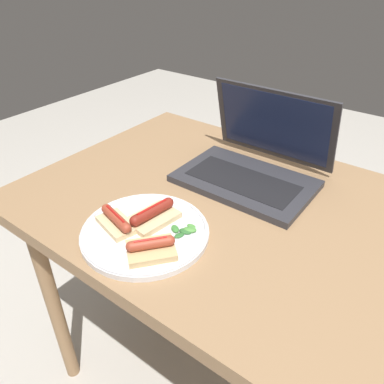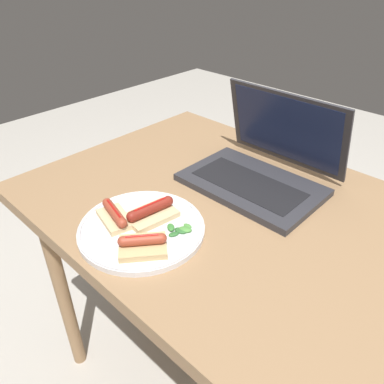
# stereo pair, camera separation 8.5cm
# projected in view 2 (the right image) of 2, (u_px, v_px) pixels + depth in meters

# --- Properties ---
(desk) EXTENTS (1.21, 0.75, 0.78)m
(desk) POSITION_uv_depth(u_px,v_px,m) (258.00, 245.00, 0.91)
(desk) COLOR #93704C
(desk) RESTS_ON ground_plane
(laptop) EXTENTS (0.35, 0.28, 0.23)m
(laptop) POSITION_uv_depth(u_px,v_px,m) (261.00, 168.00, 0.98)
(laptop) COLOR #2D2D33
(laptop) RESTS_ON desk
(plate) EXTENTS (0.28, 0.28, 0.02)m
(plate) POSITION_uv_depth(u_px,v_px,m) (142.00, 228.00, 0.82)
(plate) COLOR silver
(plate) RESTS_ON desk
(sausage_toast_left) EXTENTS (0.09, 0.12, 0.04)m
(sausage_toast_left) POSITION_uv_depth(u_px,v_px,m) (151.00, 212.00, 0.84)
(sausage_toast_left) COLOR #D6B784
(sausage_toast_left) RESTS_ON plate
(sausage_toast_middle) EXTENTS (0.11, 0.08, 0.04)m
(sausage_toast_middle) POSITION_uv_depth(u_px,v_px,m) (115.00, 216.00, 0.83)
(sausage_toast_middle) COLOR #D6B784
(sausage_toast_middle) RESTS_ON plate
(sausage_toast_right) EXTENTS (0.12, 0.12, 0.04)m
(sausage_toast_right) POSITION_uv_depth(u_px,v_px,m) (143.00, 244.00, 0.75)
(sausage_toast_right) COLOR tan
(sausage_toast_right) RESTS_ON plate
(salad_pile) EXTENTS (0.06, 0.06, 0.01)m
(salad_pile) POSITION_uv_depth(u_px,v_px,m) (179.00, 229.00, 0.81)
(salad_pile) COLOR #4C8E3D
(salad_pile) RESTS_ON plate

